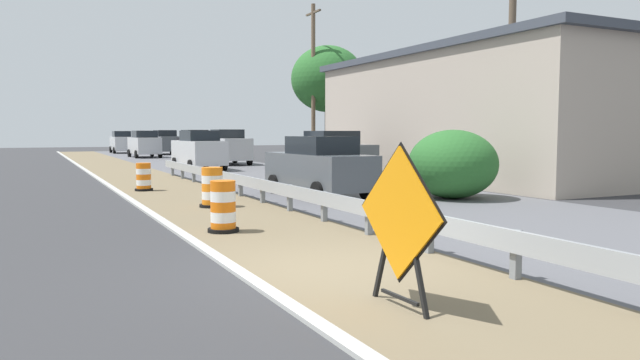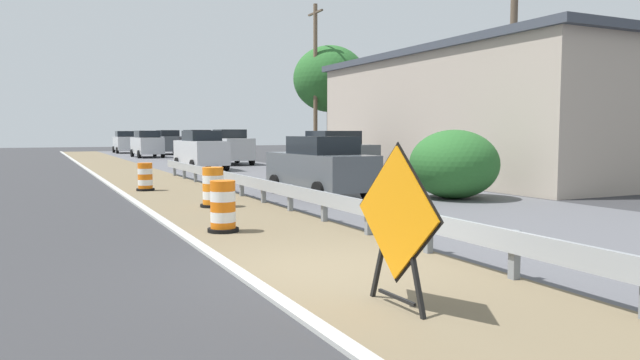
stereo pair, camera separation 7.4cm
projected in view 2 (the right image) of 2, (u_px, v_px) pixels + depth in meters
name	position (u px, v px, depth m)	size (l,w,h in m)	color
ground_plane	(326.00, 269.00, 8.97)	(160.00, 160.00, 0.00)	#333335
median_dirt_strip	(357.00, 265.00, 9.21)	(3.48, 120.00, 0.01)	#706047
far_lane_asphalt	(607.00, 237.00, 11.70)	(7.92, 120.00, 0.00)	#56565B
curb_near_edge	(245.00, 278.00, 8.41)	(0.20, 120.00, 0.11)	#ADADA8
guardrail_median	(511.00, 244.00, 8.28)	(0.18, 46.27, 0.71)	#999EA3
warning_sign_diamond	(396.00, 219.00, 6.92)	(0.10, 1.67, 1.97)	black
traffic_barrel_nearest	(223.00, 209.00, 12.28)	(0.65, 0.65, 1.07)	orange
traffic_barrel_close	(213.00, 189.00, 16.38)	(0.72, 0.72, 1.11)	orange
traffic_barrel_mid	(145.00, 178.00, 20.93)	(0.63, 0.63, 0.99)	orange
car_lead_near_lane	(201.00, 150.00, 32.56)	(2.16, 4.85, 2.16)	silver
car_trailing_near_lane	(168.00, 142.00, 55.30)	(2.24, 4.69, 2.26)	#4C5156
car_lead_far_lane	(320.00, 166.00, 18.95)	(2.06, 4.81, 1.94)	#4C5156
car_mid_far_lane	(334.00, 156.00, 25.27)	(2.22, 4.65, 2.13)	#4C5156
car_trailing_far_lane	(124.00, 142.00, 58.59)	(1.96, 4.49, 2.18)	silver
car_distant_a	(230.00, 147.00, 38.06)	(2.06, 4.53, 2.24)	silver
car_distant_b	(147.00, 144.00, 48.54)	(2.18, 4.70, 2.19)	silver
car_distant_c	(198.00, 145.00, 44.98)	(2.08, 4.62, 2.24)	black
roadside_shop_near	(493.00, 116.00, 26.67)	(9.27, 16.22, 5.59)	#AD9E8E
utility_pole_near	(513.00, 59.00, 19.61)	(0.24, 1.80, 8.67)	brown
utility_pole_mid	(315.00, 84.00, 34.44)	(0.24, 1.80, 9.46)	brown
bush_roadside	(454.00, 164.00, 18.44)	(2.79, 2.79, 2.15)	#286028
tree_roadside	(330.00, 79.00, 35.91)	(4.46, 4.46, 7.31)	#4C3D2D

